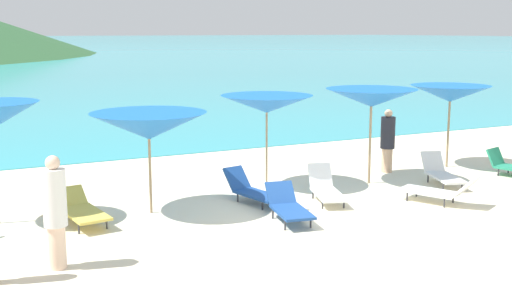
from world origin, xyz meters
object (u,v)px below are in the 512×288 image
object	(u,v)px
umbrella_3	(371,98)
lounge_chair_2	(326,189)
lounge_chair_4	(442,173)
beachgoer_0	(388,140)
beachgoer_1	(55,210)
umbrella_1	(149,126)
lounge_chair_6	(288,206)
lounge_chair_7	(440,190)
lounge_chair_0	(81,209)
umbrella_4	(450,94)
lounge_chair_1	(252,190)
umbrella_2	(267,104)

from	to	relation	value
umbrella_3	lounge_chair_2	bearing A→B (deg)	-152.72
lounge_chair_2	lounge_chair_4	distance (m)	3.28
beachgoer_0	beachgoer_1	size ratio (longest dim) A/B	0.92
umbrella_1	lounge_chair_6	distance (m)	3.16
lounge_chair_2	umbrella_3	bearing A→B (deg)	45.01
lounge_chair_7	lounge_chair_0	bearing A→B (deg)	-41.12
umbrella_3	lounge_chair_2	xyz separation A→B (m)	(-1.81, -0.93, -1.78)
umbrella_3	lounge_chair_2	distance (m)	2.70
umbrella_4	lounge_chair_6	bearing A→B (deg)	-158.29
lounge_chair_1	lounge_chair_7	bearing A→B (deg)	-40.71
umbrella_3	lounge_chair_7	xyz separation A→B (m)	(0.24, -2.17, -1.77)
lounge_chair_0	beachgoer_1	xyz separation A→B (m)	(-0.80, -2.25, 0.66)
lounge_chair_0	lounge_chair_7	size ratio (longest dim) A/B	1.03
umbrella_1	umbrella_3	bearing A→B (deg)	1.58
lounge_chair_2	beachgoer_0	xyz separation A→B (m)	(2.96, 1.75, 0.58)
umbrella_3	lounge_chair_4	bearing A→B (deg)	-30.20
umbrella_1	beachgoer_1	distance (m)	3.33
lounge_chair_2	lounge_chair_4	xyz separation A→B (m)	(3.28, 0.07, 0.01)
umbrella_2	beachgoer_0	bearing A→B (deg)	1.70
beachgoer_0	lounge_chair_1	bearing A→B (deg)	-24.45
lounge_chair_1	lounge_chair_6	world-z (taller)	lounge_chair_1
umbrella_4	beachgoer_1	xyz separation A→B (m)	(-10.66, -3.14, -1.04)
lounge_chair_1	beachgoer_0	xyz separation A→B (m)	(4.42, 1.14, 0.58)
lounge_chair_6	beachgoer_0	xyz separation A→B (m)	(4.39, 2.67, 0.57)
beachgoer_0	umbrella_2	bearing A→B (deg)	-37.18
lounge_chair_7	lounge_chair_1	bearing A→B (deg)	-53.72
lounge_chair_6	lounge_chair_7	size ratio (longest dim) A/B	0.91
umbrella_3	lounge_chair_2	size ratio (longest dim) A/B	1.42
umbrella_4	lounge_chair_4	size ratio (longest dim) A/B	1.32
lounge_chair_6	lounge_chair_7	bearing A→B (deg)	5.23
umbrella_1	lounge_chair_2	bearing A→B (deg)	-12.09
umbrella_3	lounge_chair_6	size ratio (longest dim) A/B	1.48
umbrella_3	lounge_chair_6	distance (m)	4.13
lounge_chair_4	umbrella_1	bearing A→B (deg)	-167.51
umbrella_3	lounge_chair_6	bearing A→B (deg)	-150.19
umbrella_4	lounge_chair_6	xyz separation A→B (m)	(-6.24, -2.49, -1.68)
umbrella_3	lounge_chair_4	distance (m)	2.47
umbrella_2	lounge_chair_1	size ratio (longest dim) A/B	1.34
umbrella_2	beachgoer_1	world-z (taller)	umbrella_2
lounge_chair_4	lounge_chair_6	bearing A→B (deg)	-149.76
umbrella_4	lounge_chair_1	world-z (taller)	umbrella_4
lounge_chair_6	beachgoer_1	distance (m)	4.51
umbrella_1	lounge_chair_2	size ratio (longest dim) A/B	1.52
lounge_chair_6	beachgoer_0	world-z (taller)	beachgoer_0
umbrella_1	lounge_chair_7	distance (m)	6.22
umbrella_2	beachgoer_1	xyz separation A→B (m)	(-5.25, -3.21, -1.02)
umbrella_1	umbrella_2	distance (m)	3.17
beachgoer_1	lounge_chair_6	bearing A→B (deg)	-78.09
umbrella_1	lounge_chair_6	xyz separation A→B (m)	(2.22, -1.70, -1.48)
lounge_chair_0	lounge_chair_2	distance (m)	5.10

